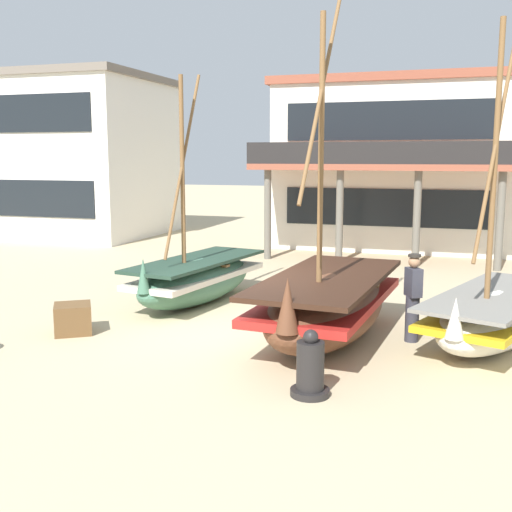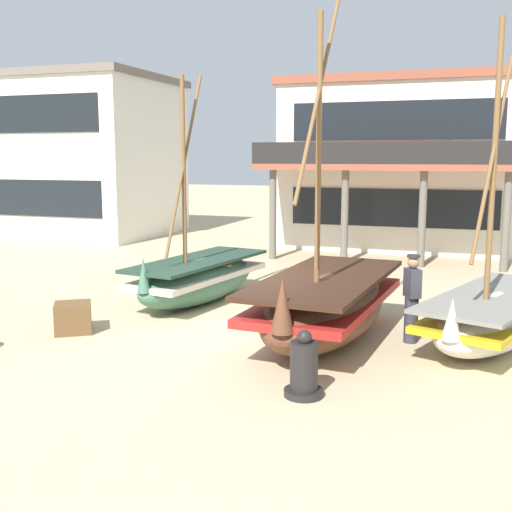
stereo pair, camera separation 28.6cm
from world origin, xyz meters
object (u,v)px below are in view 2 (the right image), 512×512
(cargo_crate, at_px, (73,318))
(harbor_building_annex, at_px, (74,156))
(fishing_boat_near_left, at_px, (326,305))
(capstan_winch, at_px, (304,370))
(fishing_boat_centre_large, at_px, (198,278))
(harbor_building_main, at_px, (403,163))
(fisherman_by_hull, at_px, (412,299))
(fishing_boat_far_right, at_px, (494,316))

(cargo_crate, xyz_separation_m, harbor_building_annex, (-9.60, 13.94, 3.19))
(fishing_boat_near_left, distance_m, capstan_winch, 2.90)
(fishing_boat_near_left, height_order, capstan_winch, fishing_boat_near_left)
(fishing_boat_centre_large, distance_m, harbor_building_main, 13.03)
(fishing_boat_centre_large, relative_size, cargo_crate, 7.57)
(harbor_building_annex, bearing_deg, capstan_winch, -46.64)
(cargo_crate, bearing_deg, fisherman_by_hull, 12.97)
(fishing_boat_far_right, distance_m, harbor_building_annex, 21.53)
(fisherman_by_hull, bearing_deg, fishing_boat_near_left, -165.27)
(harbor_building_main, bearing_deg, capstan_winch, -88.38)
(fisherman_by_hull, xyz_separation_m, harbor_building_annex, (-16.08, 12.45, 2.65))
(fisherman_by_hull, xyz_separation_m, cargo_crate, (-6.47, -1.49, -0.54))
(fishing_boat_centre_large, relative_size, fisherman_by_hull, 3.18)
(fishing_boat_far_right, distance_m, harbor_building_main, 14.25)
(fishing_boat_near_left, xyz_separation_m, harbor_building_annex, (-14.52, 12.86, 2.78))
(fishing_boat_near_left, height_order, cargo_crate, fishing_boat_near_left)
(fishing_boat_centre_large, xyz_separation_m, cargo_crate, (-1.33, -3.15, -0.31))
(fishing_boat_near_left, bearing_deg, fishing_boat_centre_large, 150.07)
(capstan_winch, xyz_separation_m, cargo_crate, (-5.24, 1.78, -0.11))
(fishing_boat_far_right, relative_size, harbor_building_main, 0.62)
(fishing_boat_far_right, xyz_separation_m, cargo_crate, (-7.95, -1.82, -0.26))
(fishing_boat_near_left, height_order, harbor_building_annex, harbor_building_annex)
(fishing_boat_near_left, distance_m, harbor_building_annex, 19.59)
(fishing_boat_centre_large, height_order, cargo_crate, fishing_boat_centre_large)
(fishing_boat_near_left, relative_size, fishing_boat_far_right, 1.14)
(capstan_winch, bearing_deg, cargo_crate, 161.24)
(fishing_boat_near_left, height_order, fishing_boat_centre_large, fishing_boat_near_left)
(fishing_boat_far_right, bearing_deg, harbor_building_annex, 145.37)
(fishing_boat_far_right, height_order, fisherman_by_hull, fishing_boat_far_right)
(fishing_boat_far_right, distance_m, fisherman_by_hull, 1.54)
(capstan_winch, bearing_deg, fisherman_by_hull, 69.43)
(cargo_crate, bearing_deg, fishing_boat_centre_large, 67.10)
(cargo_crate, relative_size, harbor_building_annex, 0.08)
(fishing_boat_centre_large, height_order, fishing_boat_far_right, fishing_boat_far_right)
(capstan_winch, bearing_deg, fishing_boat_centre_large, 128.48)
(fisherman_by_hull, bearing_deg, cargo_crate, -167.03)
(fishing_boat_far_right, xyz_separation_m, capstan_winch, (-2.71, -3.60, -0.15))
(fisherman_by_hull, distance_m, capstan_winch, 3.52)
(capstan_winch, relative_size, harbor_building_annex, 0.12)
(fishing_boat_far_right, bearing_deg, fishing_boat_centre_large, 168.66)
(capstan_winch, distance_m, harbor_building_main, 17.46)
(fishing_boat_far_right, relative_size, harbor_building_annex, 0.68)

